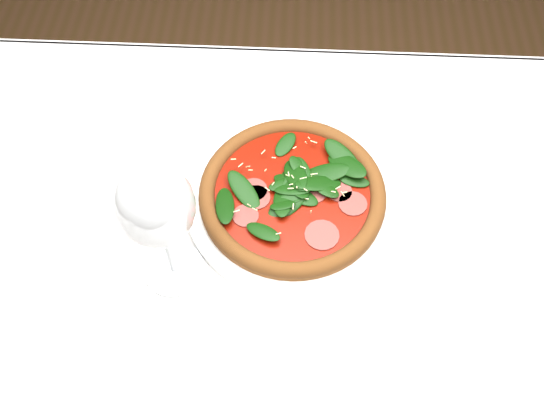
{
  "coord_description": "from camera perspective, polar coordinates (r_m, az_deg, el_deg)",
  "views": [
    {
      "loc": [
        -0.07,
        -0.38,
        1.49
      ],
      "look_at": [
        -0.09,
        0.07,
        0.77
      ],
      "focal_mm": 40.0,
      "sensor_mm": 36.0,
      "label": 1
    }
  ],
  "objects": [
    {
      "name": "pizza",
      "position": [
        0.86,
        1.93,
        1.14
      ],
      "size": [
        0.35,
        0.35,
        0.03
      ],
      "rotation": [
        0.0,
        0.0,
        0.41
      ],
      "color": "brown",
      "rests_on": "plate"
    },
    {
      "name": "wine_glass",
      "position": [
        0.7,
        -10.92,
        -0.36
      ],
      "size": [
        0.09,
        0.09,
        0.22
      ],
      "color": "silver",
      "rests_on": "dining_table"
    },
    {
      "name": "dining_table",
      "position": [
        0.92,
        5.53,
        -7.99
      ],
      "size": [
        1.21,
        0.81,
        0.75
      ],
      "color": "silver",
      "rests_on": "ground"
    },
    {
      "name": "plate",
      "position": [
        0.87,
        1.9,
        0.5
      ],
      "size": [
        0.31,
        0.31,
        0.01
      ],
      "color": "white",
      "rests_on": "dining_table"
    },
    {
      "name": "ground",
      "position": [
        1.54,
        3.46,
        -18.02
      ],
      "size": [
        6.0,
        6.0,
        0.0
      ],
      "primitive_type": "plane",
      "color": "brown",
      "rests_on": "ground"
    }
  ]
}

